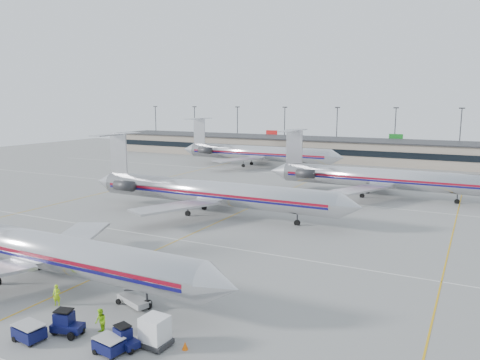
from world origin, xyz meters
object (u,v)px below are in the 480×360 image
Objects in this scene: jet_second_row at (207,192)px; uld_container at (155,331)px; belt_loader at (134,299)px; jet_foreground at (29,247)px; tug_center at (66,323)px.

jet_second_row is 39.15m from uld_container.
belt_loader is (-5.67, 4.61, -0.53)m from uld_container.
jet_foreground is 30.62m from jet_second_row.
jet_foreground is at bearing -92.13° from jet_second_row.
tug_center is at bearing -81.64° from belt_loader.
uld_container is at bearing -14.01° from jet_foreground.
uld_container is at bearing -64.08° from jet_second_row.
uld_container is (18.22, -4.55, -2.20)m from jet_foreground.
tug_center is at bearing -28.41° from jet_foreground.
uld_container reaches higher than tug_center.
jet_second_row is 32.73m from belt_loader.
jet_foreground reaches higher than tug_center.
uld_container is 0.52× the size of belt_loader.
tug_center is (11.37, -6.15, -2.45)m from jet_foreground.
belt_loader is at bearing 0.27° from jet_foreground.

